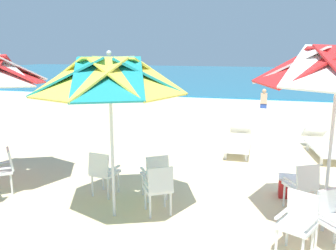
% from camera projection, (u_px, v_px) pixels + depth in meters
% --- Properties ---
extents(ground_plane, '(80.00, 80.00, 0.00)m').
position_uv_depth(ground_plane, '(289.00, 171.00, 8.10)').
color(ground_plane, beige).
extents(sea, '(80.00, 36.00, 0.10)m').
position_uv_depth(sea, '(272.00, 76.00, 36.11)').
color(sea, teal).
rests_on(sea, ground).
extents(surf_foam, '(80.00, 0.70, 0.01)m').
position_uv_depth(surf_foam, '(276.00, 101.00, 18.86)').
color(surf_foam, white).
rests_on(surf_foam, ground).
extents(plastic_chair_0, '(0.59, 0.61, 0.87)m').
position_uv_depth(plastic_chair_0, '(298.00, 220.00, 4.74)').
color(plastic_chair_0, white).
rests_on(plastic_chair_0, ground).
extents(plastic_chair_1, '(0.60, 0.62, 0.87)m').
position_uv_depth(plastic_chair_1, '(302.00, 184.00, 6.01)').
color(plastic_chair_1, white).
rests_on(plastic_chair_1, ground).
extents(plastic_chair_2, '(0.63, 0.63, 0.87)m').
position_uv_depth(plastic_chair_2, '(334.00, 217.00, 4.84)').
color(plastic_chair_2, white).
rests_on(plastic_chair_2, ground).
extents(beach_umbrella_1, '(2.47, 2.47, 2.73)m').
position_uv_depth(beach_umbrella_1, '(110.00, 76.00, 5.44)').
color(beach_umbrella_1, silver).
rests_on(beach_umbrella_1, ground).
extents(plastic_chair_3, '(0.50, 0.53, 0.87)m').
position_uv_depth(plastic_chair_3, '(103.00, 171.00, 6.65)').
color(plastic_chair_3, white).
rests_on(plastic_chair_3, ground).
extents(plastic_chair_4, '(0.61, 0.62, 0.87)m').
position_uv_depth(plastic_chair_4, '(159.00, 187.00, 5.90)').
color(plastic_chair_4, white).
rests_on(plastic_chair_4, ground).
extents(plastic_chair_5, '(0.62, 0.63, 0.87)m').
position_uv_depth(plastic_chair_5, '(156.00, 174.00, 6.51)').
color(plastic_chair_5, white).
rests_on(plastic_chair_5, ground).
extents(plastic_chair_8, '(0.63, 0.63, 0.87)m').
position_uv_depth(plastic_chair_8, '(4.00, 168.00, 6.81)').
color(plastic_chair_8, white).
rests_on(plastic_chair_8, ground).
extents(sun_lounger_0, '(0.91, 2.21, 0.62)m').
position_uv_depth(sun_lounger_0, '(323.00, 145.00, 9.26)').
color(sun_lounger_0, white).
rests_on(sun_lounger_0, ground).
extents(sun_lounger_1, '(0.66, 2.15, 0.62)m').
position_uv_depth(sun_lounger_1, '(238.00, 141.00, 9.66)').
color(sun_lounger_1, white).
rests_on(sun_lounger_1, ground).
extents(cooler_box, '(0.50, 0.34, 0.40)m').
position_uv_depth(cooler_box, '(292.00, 186.00, 6.67)').
color(cooler_box, red).
rests_on(cooler_box, ground).
extents(beachgoer_seated, '(0.30, 0.93, 0.92)m').
position_uv_depth(beachgoer_seated, '(264.00, 102.00, 16.85)').
color(beachgoer_seated, '#2D4CA5').
rests_on(beachgoer_seated, ground).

